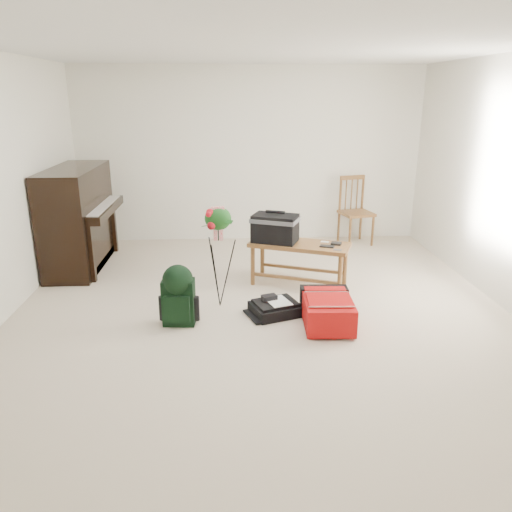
{
  "coord_description": "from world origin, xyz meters",
  "views": [
    {
      "loc": [
        -0.3,
        -4.59,
        2.11
      ],
      "look_at": [
        -0.03,
        0.35,
        0.49
      ],
      "focal_mm": 35.0,
      "sensor_mm": 36.0,
      "label": 1
    }
  ],
  "objects": [
    {
      "name": "black_duffel",
      "position": [
        0.14,
        -0.03,
        0.07
      ],
      "size": [
        0.56,
        0.5,
        0.19
      ],
      "rotation": [
        0.0,
        0.0,
        0.35
      ],
      "color": "black",
      "rests_on": "floor"
    },
    {
      "name": "green_backpack",
      "position": [
        -0.8,
        -0.2,
        0.33
      ],
      "size": [
        0.31,
        0.29,
        0.59
      ],
      "rotation": [
        0.0,
        0.0,
        -0.08
      ],
      "color": "black",
      "rests_on": "floor"
    },
    {
      "name": "bench",
      "position": [
        0.29,
        0.76,
        0.6
      ],
      "size": [
        1.2,
        0.83,
        0.86
      ],
      "rotation": [
        0.0,
        0.0,
        -0.38
      ],
      "color": "brown",
      "rests_on": "floor"
    },
    {
      "name": "flower_stand",
      "position": [
        -0.42,
        0.22,
        0.53
      ],
      "size": [
        0.37,
        0.37,
        1.08
      ],
      "rotation": [
        0.0,
        0.0,
        0.11
      ],
      "color": "black",
      "rests_on": "floor"
    },
    {
      "name": "red_suitcase",
      "position": [
        0.61,
        -0.25,
        0.15
      ],
      "size": [
        0.48,
        0.68,
        0.29
      ],
      "rotation": [
        0.0,
        0.0,
        -0.05
      ],
      "color": "red",
      "rests_on": "floor"
    },
    {
      "name": "dining_chair",
      "position": [
        1.54,
        2.43,
        0.48
      ],
      "size": [
        0.51,
        0.51,
        0.98
      ],
      "rotation": [
        0.0,
        0.0,
        0.24
      ],
      "color": "brown",
      "rests_on": "floor"
    },
    {
      "name": "ceiling",
      "position": [
        0.0,
        0.0,
        2.5
      ],
      "size": [
        5.0,
        5.5,
        0.01
      ],
      "primitive_type": "cube",
      "color": "white",
      "rests_on": "wall_back"
    },
    {
      "name": "piano",
      "position": [
        -2.19,
        1.6,
        0.6
      ],
      "size": [
        0.71,
        1.5,
        1.25
      ],
      "color": "black",
      "rests_on": "floor"
    },
    {
      "name": "wall_back",
      "position": [
        0.0,
        2.75,
        1.25
      ],
      "size": [
        5.0,
        0.04,
        2.5
      ],
      "primitive_type": "cube",
      "color": "white",
      "rests_on": "floor"
    },
    {
      "name": "floor",
      "position": [
        0.0,
        0.0,
        0.0
      ],
      "size": [
        5.0,
        5.5,
        0.01
      ],
      "primitive_type": "cube",
      "color": "beige",
      "rests_on": "ground"
    }
  ]
}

